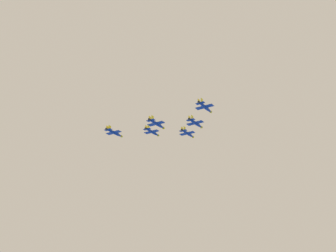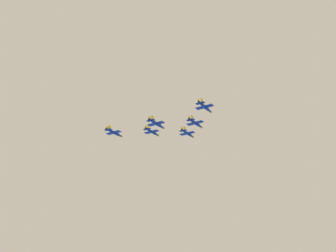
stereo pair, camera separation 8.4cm
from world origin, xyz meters
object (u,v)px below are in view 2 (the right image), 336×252
jet_slot_rear (157,124)px  jet_left_outer (114,133)px  jet_right_wingman (196,123)px  jet_lead (188,133)px  jet_left_wingman (152,132)px  jet_right_outer (205,107)px

jet_slot_rear → jet_left_outer: bearing=89.9°
jet_right_wingman → jet_slot_rear: jet_right_wingman is taller
jet_lead → jet_slot_rear: 40.16m
jet_left_wingman → jet_slot_rear: 26.41m
jet_lead → jet_right_wingman: size_ratio=0.99×
jet_left_wingman → jet_left_outer: (22.88, 12.28, -3.71)m
jet_left_outer → jet_right_outer: 67.29m
jet_lead → jet_right_wingman: (-8.44, 24.56, -3.08)m
jet_left_wingman → jet_left_outer: size_ratio=0.98×
jet_left_outer → jet_slot_rear: 33.65m
jet_lead → jet_right_outer: jet_lead is taller
jet_right_outer → jet_slot_rear: (31.31, -12.28, -2.98)m
jet_left_outer → jet_right_outer: bearing=-90.0°
jet_lead → jet_slot_rear: (14.44, 36.84, -6.86)m
jet_left_outer → jet_right_outer: size_ratio=1.01×
jet_right_outer → jet_slot_rear: 33.77m
jet_left_wingman → jet_right_wingman: 33.65m
jet_right_wingman → jet_left_wingman: bearing=90.6°
jet_left_outer → jet_slot_rear: jet_left_outer is taller
jet_right_outer → jet_slot_rear: size_ratio=0.97×
jet_lead → jet_left_outer: size_ratio=1.02×
jet_left_wingman → jet_right_wingman: size_ratio=0.95×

